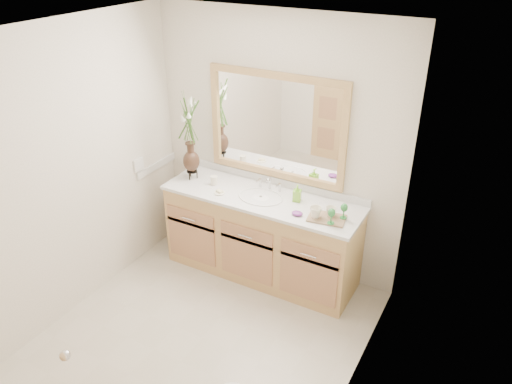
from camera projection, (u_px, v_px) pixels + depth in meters
The scene contains 22 objects.
floor at pixel (202, 338), 4.06m from camera, with size 2.60×2.60×0.00m, color beige.
ceiling at pixel (182, 34), 2.94m from camera, with size 2.40×2.60×0.02m, color white.
wall_back at pixel (277, 147), 4.51m from camera, with size 2.40×0.02×2.40m, color white.
wall_front at pixel (43, 324), 2.49m from camera, with size 2.40×0.02×2.40m, color white.
wall_left at pixel (71, 174), 4.01m from camera, with size 0.02×2.60×2.40m, color white.
wall_right at pixel (358, 259), 2.99m from camera, with size 0.02×2.60×2.40m, color white.
vanity at pixel (261, 237), 4.66m from camera, with size 1.80×0.55×0.80m.
counter at pixel (262, 198), 4.47m from camera, with size 1.84×0.57×0.03m, color silver.
sink at pixel (261, 202), 4.47m from camera, with size 0.38×0.34×0.23m.
mirror at pixel (276, 127), 4.39m from camera, with size 1.32×0.04×0.97m.
switch_plate at pixel (139, 165), 4.70m from camera, with size 0.02×0.12×0.12m, color white.
door at pixel (15, 332), 2.73m from camera, with size 0.80×0.03×2.00m, color tan.
flower_vase at pixel (189, 128), 4.54m from camera, with size 0.18×0.18×0.76m.
tumbler at pixel (214, 180), 4.65m from camera, with size 0.07×0.07×0.08m, color white.
soap_dish at pixel (220, 192), 4.50m from camera, with size 0.10×0.10×0.03m.
soap_bottle at pixel (297, 194), 4.35m from camera, with size 0.06×0.06×0.14m, color #7DCC30.
purple_dish at pixel (297, 213), 4.16m from camera, with size 0.10×0.08×0.03m, color #6D297C.
tray at pixel (327, 218), 4.11m from camera, with size 0.30×0.20×0.02m, color brown.
mug_left at pixel (316, 212), 4.09m from camera, with size 0.10×0.09×0.10m, color white.
mug_right at pixel (331, 211), 4.10m from camera, with size 0.09×0.08×0.09m, color white.
goblet_front at pixel (331, 214), 3.98m from camera, with size 0.06×0.06×0.14m.
goblet_back at pixel (344, 208), 4.05m from camera, with size 0.06×0.06×0.13m.
Camera 1 is at (1.85, -2.44, 2.95)m, focal length 35.00 mm.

